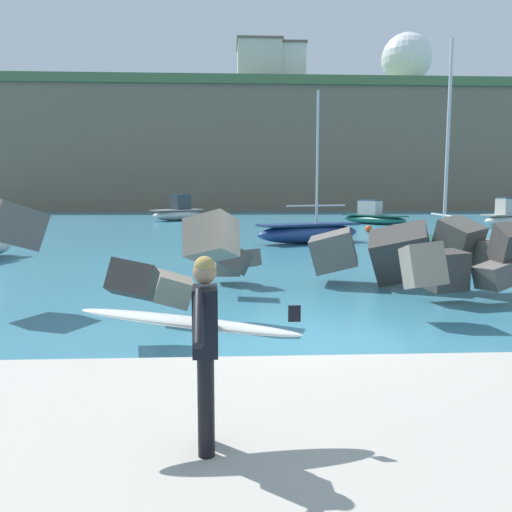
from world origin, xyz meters
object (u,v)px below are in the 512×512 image
(surfer_with_board, at_px, (202,335))
(station_building_west, at_px, (283,69))
(boat_near_left, at_px, (178,212))
(boat_mid_right, at_px, (440,248))
(mooring_buoy_inner, at_px, (368,229))
(radar_dome, at_px, (406,64))
(boat_near_centre, at_px, (309,232))
(boat_mid_left, at_px, (373,217))
(boat_far_centre, at_px, (510,218))
(station_building_central, at_px, (259,66))

(surfer_with_board, xyz_separation_m, station_building_west, (8.28, 75.24, 19.38))
(boat_near_left, relative_size, boat_mid_right, 0.64)
(mooring_buoy_inner, height_order, radar_dome, radar_dome)
(boat_near_centre, distance_m, radar_dome, 72.00)
(mooring_buoy_inner, bearing_deg, boat_mid_left, 72.76)
(boat_near_centre, height_order, mooring_buoy_inner, boat_near_centre)
(boat_mid_left, relative_size, mooring_buoy_inner, 12.99)
(mooring_buoy_inner, bearing_deg, boat_far_centre, 19.40)
(boat_near_centre, bearing_deg, boat_far_centre, 34.08)
(boat_mid_left, relative_size, station_building_central, 0.78)
(surfer_with_board, height_order, boat_near_left, boat_near_left)
(boat_near_left, bearing_deg, mooring_buoy_inner, -46.61)
(boat_mid_right, bearing_deg, boat_far_centre, 55.42)
(boat_mid_right, xyz_separation_m, radar_dome, (21.83, 70.35, 23.34))
(boat_near_centre, bearing_deg, station_building_central, 89.65)
(station_building_west, distance_m, station_building_central, 4.02)
(mooring_buoy_inner, bearing_deg, boat_mid_right, -94.50)
(surfer_with_board, xyz_separation_m, boat_near_left, (-4.43, 42.97, -0.53))
(boat_far_centre, relative_size, mooring_buoy_inner, 10.30)
(boat_mid_left, bearing_deg, boat_near_left, 159.85)
(boat_mid_right, xyz_separation_m, mooring_buoy_inner, (1.12, 14.27, -0.27))
(boat_near_centre, relative_size, station_building_west, 0.91)
(boat_near_left, height_order, boat_near_centre, boat_near_centre)
(boat_near_left, distance_m, station_building_central, 37.76)
(boat_far_centre, xyz_separation_m, station_building_central, (-16.11, 41.08, 20.05))
(radar_dome, bearing_deg, station_building_central, -156.62)
(boat_mid_left, relative_size, station_building_west, 0.69)
(boat_near_centre, distance_m, station_building_central, 55.96)
(station_building_west, bearing_deg, station_building_central, -157.76)
(boat_near_left, height_order, station_building_west, station_building_west)
(station_building_west, bearing_deg, mooring_buoy_inner, -88.91)
(boat_mid_right, height_order, radar_dome, radar_dome)
(boat_near_centre, bearing_deg, radar_dome, 67.91)
(boat_near_centre, distance_m, boat_mid_left, 17.24)
(boat_near_centre, bearing_deg, surfer_with_board, -101.16)
(boat_near_centre, height_order, radar_dome, radar_dome)
(boat_near_left, xyz_separation_m, boat_mid_right, (12.48, -28.66, -0.26))
(boat_far_centre, distance_m, mooring_buoy_inner, 12.21)
(boat_near_centre, relative_size, boat_mid_left, 1.32)
(boat_near_centre, relative_size, radar_dome, 0.67)
(radar_dome, distance_m, station_building_west, 23.77)
(boat_mid_right, relative_size, mooring_buoy_inner, 17.94)
(boat_mid_left, distance_m, station_building_central, 42.48)
(mooring_buoy_inner, bearing_deg, station_building_central, 95.83)
(surfer_with_board, bearing_deg, boat_mid_left, 72.34)
(boat_mid_left, height_order, boat_far_centre, boat_far_centre)
(mooring_buoy_inner, distance_m, radar_dome, 64.27)
(surfer_with_board, distance_m, boat_mid_left, 38.86)
(surfer_with_board, relative_size, mooring_buoy_inner, 4.78)
(boat_far_centre, bearing_deg, station_building_central, 111.42)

